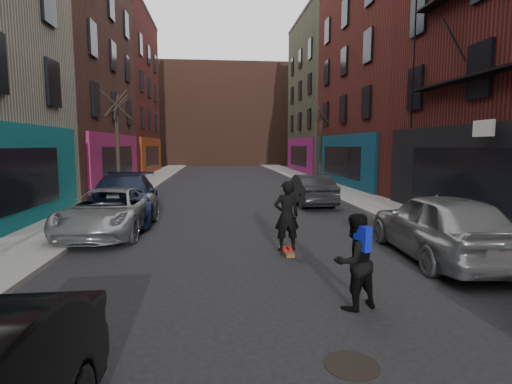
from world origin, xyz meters
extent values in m
cube|color=gray|center=(-6.25, 30.00, 0.07)|extent=(2.50, 84.00, 0.13)
cube|color=gray|center=(6.25, 30.00, 0.07)|extent=(2.50, 84.00, 0.13)
cube|color=#45241D|center=(13.50, 16.00, 8.00)|extent=(12.00, 56.00, 16.00)
cube|color=#47281E|center=(0.00, 56.00, 7.00)|extent=(40.00, 10.00, 14.00)
imported|color=gray|center=(-4.51, 9.40, 0.71)|extent=(2.55, 5.18, 1.41)
imported|color=black|center=(-4.60, 11.73, 0.84)|extent=(2.90, 6.00, 1.68)
imported|color=gray|center=(4.32, 5.59, 0.84)|extent=(2.26, 5.03, 1.68)
imported|color=black|center=(3.26, 14.74, 0.72)|extent=(1.64, 4.41, 1.44)
cube|color=brown|center=(0.66, 6.39, 0.05)|extent=(0.30, 0.82, 0.10)
imported|color=black|center=(0.66, 6.39, 1.00)|extent=(0.70, 0.50, 1.80)
imported|color=black|center=(1.20, 2.87, 0.83)|extent=(0.97, 0.87, 1.65)
cube|color=#0C19A8|center=(1.26, 2.70, 1.27)|extent=(0.24, 0.33, 0.42)
cylinder|color=black|center=(0.56, 1.12, 0.01)|extent=(0.77, 0.77, 0.01)
camera|label=1|loc=(-1.13, -3.51, 2.78)|focal=28.00mm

